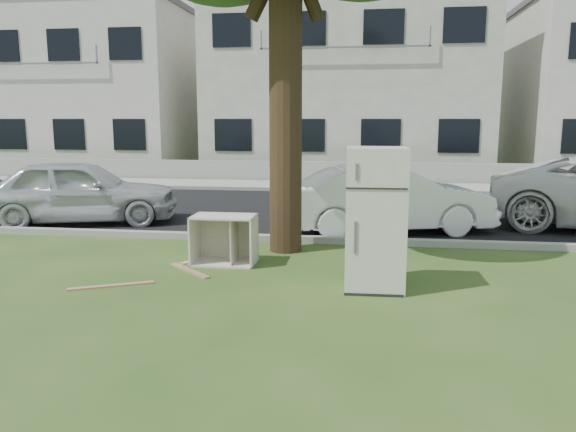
# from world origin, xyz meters

# --- Properties ---
(ground) EXTENTS (120.00, 120.00, 0.00)m
(ground) POSITION_xyz_m (0.00, 0.00, 0.00)
(ground) COLOR #2B4D1B
(road) EXTENTS (120.00, 7.00, 0.01)m
(road) POSITION_xyz_m (0.00, 6.00, 0.01)
(road) COLOR black
(road) RESTS_ON ground
(kerb_near) EXTENTS (120.00, 0.18, 0.12)m
(kerb_near) POSITION_xyz_m (0.00, 2.45, 0.00)
(kerb_near) COLOR gray
(kerb_near) RESTS_ON ground
(kerb_far) EXTENTS (120.00, 0.18, 0.12)m
(kerb_far) POSITION_xyz_m (0.00, 9.55, 0.00)
(kerb_far) COLOR gray
(kerb_far) RESTS_ON ground
(sidewalk) EXTENTS (120.00, 2.80, 0.01)m
(sidewalk) POSITION_xyz_m (0.00, 11.00, 0.01)
(sidewalk) COLOR gray
(sidewalk) RESTS_ON ground
(low_wall) EXTENTS (120.00, 0.15, 0.70)m
(low_wall) POSITION_xyz_m (0.00, 12.60, 0.35)
(low_wall) COLOR gray
(low_wall) RESTS_ON ground
(townhouse_left) EXTENTS (10.20, 8.16, 7.04)m
(townhouse_left) POSITION_xyz_m (-12.00, 17.50, 3.52)
(townhouse_left) COLOR silver
(townhouse_left) RESTS_ON ground
(townhouse_center) EXTENTS (11.22, 8.16, 7.44)m
(townhouse_center) POSITION_xyz_m (0.00, 17.50, 3.72)
(townhouse_center) COLOR beige
(townhouse_center) RESTS_ON ground
(fridge) EXTENTS (0.78, 0.73, 1.85)m
(fridge) POSITION_xyz_m (1.06, -0.17, 0.92)
(fridge) COLOR silver
(fridge) RESTS_ON ground
(cabinet) EXTENTS (0.97, 0.61, 0.75)m
(cabinet) POSITION_xyz_m (-1.21, 0.81, 0.38)
(cabinet) COLOR beige
(cabinet) RESTS_ON ground
(plank_a) EXTENTS (1.03, 0.57, 0.02)m
(plank_a) POSITION_xyz_m (-2.39, -0.59, 0.01)
(plank_a) COLOR #AC7753
(plank_a) RESTS_ON ground
(plank_b) EXTENTS (0.81, 0.75, 0.02)m
(plank_b) POSITION_xyz_m (-1.60, 0.28, 0.01)
(plank_b) COLOR #9F7353
(plank_b) RESTS_ON ground
(plank_c) EXTENTS (0.54, 0.78, 0.02)m
(plank_c) POSITION_xyz_m (-1.62, 1.00, 0.01)
(plank_c) COLOR tan
(plank_c) RESTS_ON ground
(car_center) EXTENTS (4.24, 2.42, 1.32)m
(car_center) POSITION_xyz_m (1.35, 3.62, 0.66)
(car_center) COLOR white
(car_center) RESTS_ON ground
(car_left) EXTENTS (4.36, 2.74, 1.38)m
(car_left) POSITION_xyz_m (-5.10, 3.67, 0.69)
(car_left) COLOR silver
(car_left) RESTS_ON ground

